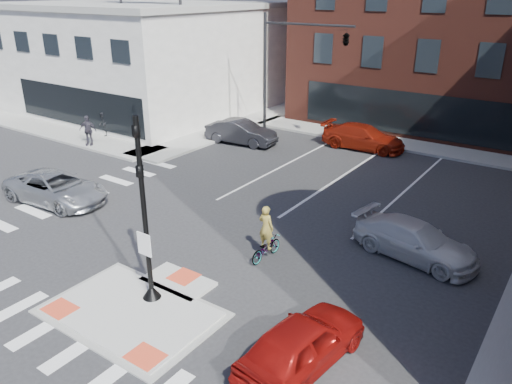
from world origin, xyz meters
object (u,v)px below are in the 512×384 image
Objects in this scene: bg_car_red at (363,137)px; cyclist at (266,241)px; red_sedan at (302,342)px; bg_car_dark at (241,132)px; silver_suv at (56,188)px; pedestrian_b at (88,130)px; white_pickup at (415,241)px; pedestrian_a at (104,124)px.

cyclist is (2.68, -14.91, -0.03)m from bg_car_red.
bg_car_dark is at bearing -41.93° from red_sedan.
silver_suv is 15.25m from red_sedan.
bg_car_dark is (-13.55, 15.56, 0.04)m from red_sedan.
pedestrian_b reaches higher than silver_suv.
red_sedan is at bearing -163.48° from bg_car_red.
pedestrian_b is at bearing 94.67° from white_pickup.
red_sedan is 0.91× the size of bg_car_dark.
bg_car_dark is (1.42, 12.64, 0.04)m from silver_suv.
cyclist is at bearing 16.95° from pedestrian_a.
pedestrian_a is (-6.91, 8.45, 0.23)m from silver_suv.
bg_car_dark is 2.16× the size of cyclist.
red_sedan is at bearing -145.66° from bg_car_dark.
bg_car_dark is 0.90× the size of bg_car_red.
red_sedan is (14.97, -2.92, 0.00)m from silver_suv.
pedestrian_b is (-14.32, -9.66, 0.35)m from bg_car_red.
bg_car_red is at bearing -33.18° from silver_suv.
red_sedan is 5.73m from cyclist.
red_sedan is 1.98× the size of cyclist.
silver_suv is at bearing -73.83° from pedestrian_b.
silver_suv is 2.42× the size of cyclist.
bg_car_red is (-6.63, 19.06, 0.03)m from red_sedan.
pedestrian_b is at bearing -14.91° from cyclist.
white_pickup is 16.25m from bg_car_dark.
bg_car_red is (6.92, 3.50, -0.01)m from bg_car_dark.
pedestrian_b is at bearing 123.03° from bg_car_dark.
cyclist is (9.60, -11.41, -0.04)m from bg_car_dark.
pedestrian_b is (-17.00, 5.25, 0.38)m from cyclist.
red_sedan is at bearing 135.81° from cyclist.
pedestrian_a is at bearing 88.78° from pedestrian_b.
cyclist is 19.33m from pedestrian_a.
white_pickup is at bearing -141.48° from cyclist.
silver_suv is 12.72m from bg_car_dark.
cyclist is (-3.95, 4.16, -0.00)m from red_sedan.
red_sedan is 7.46m from white_pickup.
bg_car_dark is at bearing 114.18° from bg_car_red.
silver_suv is 3.24× the size of pedestrian_a.
pedestrian_b reaches higher than bg_car_red.
pedestrian_b reaches higher than red_sedan.
bg_car_dark is 14.91m from cyclist.
red_sedan is at bearing -50.71° from pedestrian_b.
bg_car_dark is at bearing 65.58° from pedestrian_a.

